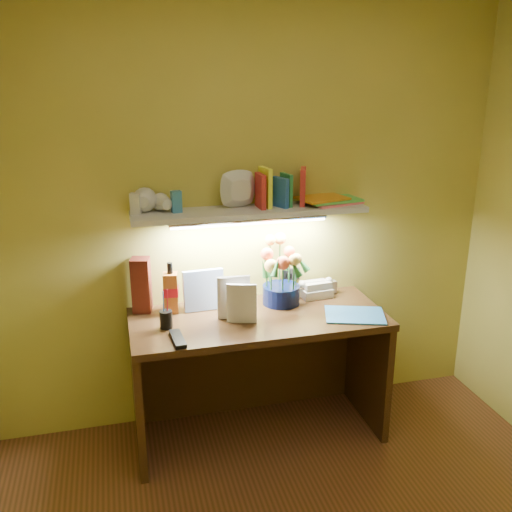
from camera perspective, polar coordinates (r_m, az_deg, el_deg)
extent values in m
cube|color=#321D0D|center=(3.32, 0.23, -11.94)|extent=(1.40, 0.60, 0.75)
cube|color=silver|center=(3.48, 7.42, -3.13)|extent=(0.08, 0.05, 0.08)
cube|color=#5C1D14|center=(3.23, -11.39, -2.86)|extent=(0.12, 0.12, 0.31)
cylinder|color=black|center=(3.02, -9.01, -5.71)|extent=(0.08, 0.08, 0.16)
cube|color=black|center=(2.90, -7.83, -8.21)|extent=(0.07, 0.20, 0.02)
cube|color=teal|center=(3.20, 9.84, -5.84)|extent=(0.38, 0.33, 0.01)
imported|color=beige|center=(3.07, -3.89, -4.27)|extent=(0.18, 0.04, 0.24)
imported|color=silver|center=(3.04, -2.96, -4.74)|extent=(0.16, 0.07, 0.22)
cube|color=silver|center=(3.14, -0.56, 4.47)|extent=(1.30, 0.25, 0.03)
imported|color=silver|center=(3.06, -11.20, 5.03)|extent=(0.15, 0.15, 0.10)
imported|color=silver|center=(3.05, -8.83, 5.04)|extent=(0.13, 0.13, 0.09)
imported|color=silver|center=(3.13, -1.47, 5.18)|extent=(0.25, 0.25, 0.05)
cube|color=silver|center=(3.07, -11.96, 5.13)|extent=(0.06, 0.05, 0.11)
cube|color=teal|center=(3.07, -7.97, 5.40)|extent=(0.06, 0.05, 0.12)
cube|color=red|center=(3.14, 0.44, 6.52)|extent=(0.03, 0.13, 0.19)
cube|color=#F0FE33|center=(3.16, 0.94, 6.88)|extent=(0.05, 0.14, 0.22)
cube|color=blue|center=(3.16, 2.43, 6.38)|extent=(0.07, 0.12, 0.17)
cube|color=#2B884A|center=(3.20, 3.04, 6.63)|extent=(0.04, 0.12, 0.18)
cube|color=red|center=(3.23, 4.71, 6.94)|extent=(0.08, 0.15, 0.21)
cube|color=#FF6B88|center=(3.31, 7.67, 5.40)|extent=(0.33, 0.28, 0.01)
cube|color=#57CC5A|center=(3.32, 7.43, 5.67)|extent=(0.35, 0.28, 0.01)
cube|color=orange|center=(3.27, 6.61, 5.77)|extent=(0.31, 0.26, 0.01)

